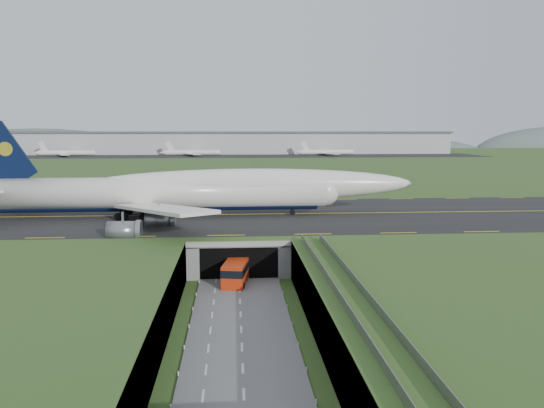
{
  "coord_description": "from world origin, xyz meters",
  "views": [
    {
      "loc": [
        -0.68,
        -70.96,
        22.82
      ],
      "look_at": [
        5.93,
        20.0,
        10.0
      ],
      "focal_mm": 35.0,
      "sensor_mm": 36.0,
      "label": 1
    }
  ],
  "objects": [
    {
      "name": "distant_hills",
      "position": [
        64.38,
        430.0,
        -4.0
      ],
      "size": [
        700.0,
        91.0,
        60.0
      ],
      "color": "#506059",
      "rests_on": "ground"
    },
    {
      "name": "jumbo_jet",
      "position": [
        -8.56,
        31.25,
        11.1
      ],
      "size": [
        87.32,
        57.48,
        19.01
      ],
      "rotation": [
        0.0,
        0.0,
        0.01
      ],
      "color": "silver",
      "rests_on": "ground"
    },
    {
      "name": "shuttle_tram",
      "position": [
        -0.44,
        5.85,
        1.86
      ],
      "size": [
        4.54,
        8.83,
        3.41
      ],
      "rotation": [
        0.0,
        0.0,
        -0.17
      ],
      "color": "red",
      "rests_on": "ground"
    },
    {
      "name": "taxiway",
      "position": [
        0.0,
        33.0,
        6.09
      ],
      "size": [
        800.0,
        44.0,
        0.18
      ],
      "primitive_type": "cube",
      "color": "black",
      "rests_on": "airfield_deck"
    },
    {
      "name": "cargo_terminal",
      "position": [
        -0.23,
        299.41,
        13.96
      ],
      "size": [
        320.0,
        67.0,
        15.6
      ],
      "color": "#B2B2B2",
      "rests_on": "ground"
    },
    {
      "name": "trench_road",
      "position": [
        0.0,
        -7.5,
        0.1
      ],
      "size": [
        12.0,
        75.0,
        0.2
      ],
      "primitive_type": "cube",
      "color": "slate",
      "rests_on": "ground"
    },
    {
      "name": "guideway",
      "position": [
        11.0,
        -19.11,
        5.32
      ],
      "size": [
        3.0,
        53.0,
        7.05
      ],
      "color": "#A8A8A3",
      "rests_on": "ground"
    },
    {
      "name": "tunnel_portal",
      "position": [
        0.0,
        16.71,
        3.33
      ],
      "size": [
        17.0,
        22.3,
        6.0
      ],
      "color": "gray",
      "rests_on": "ground"
    },
    {
      "name": "airfield_deck",
      "position": [
        0.0,
        0.0,
        3.0
      ],
      "size": [
        800.0,
        800.0,
        6.0
      ],
      "primitive_type": "cube",
      "color": "gray",
      "rests_on": "ground"
    },
    {
      "name": "ground",
      "position": [
        0.0,
        0.0,
        0.0
      ],
      "size": [
        900.0,
        900.0,
        0.0
      ],
      "primitive_type": "plane",
      "color": "#365421",
      "rests_on": "ground"
    }
  ]
}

